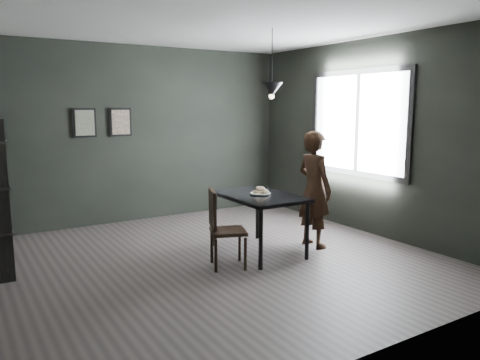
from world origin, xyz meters
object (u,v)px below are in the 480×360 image
white_plate (260,194)px  wood_chair (221,224)px  cafe_table (259,201)px  pendant_lamp (272,90)px  woman (314,189)px

white_plate → wood_chair: wood_chair is taller
cafe_table → wood_chair: bearing=-161.5°
white_plate → pendant_lamp: 1.32m
woman → white_plate: bearing=75.6°
woman → pendant_lamp: (-0.52, 0.25, 1.28)m
cafe_table → wood_chair: wood_chair is taller
cafe_table → pendant_lamp: bearing=21.8°
wood_chair → woman: bearing=23.7°
white_plate → pendant_lamp: size_ratio=0.27×
pendant_lamp → woman: bearing=-25.4°
wood_chair → pendant_lamp: (0.93, 0.33, 1.53)m
pendant_lamp → wood_chair: bearing=-160.6°
white_plate → woman: woman is taller
white_plate → wood_chair: bearing=-161.7°
white_plate → woman: (0.75, -0.16, 0.01)m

